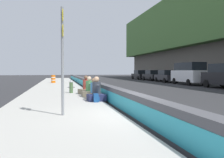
{
  "coord_description": "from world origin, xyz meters",
  "views": [
    {
      "loc": [
        -7.48,
        2.6,
        1.64
      ],
      "look_at": [
        7.64,
        -0.95,
        1.07
      ],
      "focal_mm": 36.95,
      "sensor_mm": 36.0,
      "label": 1
    }
  ],
  "objects_px": {
    "route_sign_post": "(63,53)",
    "parked_car_midline": "(166,76)",
    "seated_person_foreground": "(96,93)",
    "parked_car_fourth": "(189,73)",
    "seated_person_middle": "(94,92)",
    "parked_car_far": "(152,75)",
    "construction_barrel": "(53,79)",
    "parked_car_farther": "(140,75)",
    "seated_person_rear": "(89,90)",
    "backpack": "(96,98)",
    "seated_person_far": "(86,88)",
    "fire_hydrant": "(71,86)"
  },
  "relations": [
    {
      "from": "route_sign_post",
      "to": "parked_car_midline",
      "type": "height_order",
      "value": "route_sign_post"
    },
    {
      "from": "seated_person_foreground",
      "to": "parked_car_fourth",
      "type": "xyz_separation_m",
      "value": [
        12.63,
        -12.88,
        0.84
      ]
    },
    {
      "from": "seated_person_middle",
      "to": "parked_car_far",
      "type": "bearing_deg",
      "value": -29.89
    },
    {
      "from": "construction_barrel",
      "to": "parked_car_farther",
      "type": "relative_size",
      "value": 0.21
    },
    {
      "from": "seated_person_middle",
      "to": "seated_person_rear",
      "type": "xyz_separation_m",
      "value": [
        1.02,
        0.12,
        0.02
      ]
    },
    {
      "from": "parked_car_midline",
      "to": "backpack",
      "type": "bearing_deg",
      "value": 145.34
    },
    {
      "from": "seated_person_rear",
      "to": "seated_person_far",
      "type": "xyz_separation_m",
      "value": [
        1.36,
        0.02,
        0.01
      ]
    },
    {
      "from": "seated_person_rear",
      "to": "parked_car_midline",
      "type": "height_order",
      "value": "parked_car_midline"
    },
    {
      "from": "backpack",
      "to": "parked_car_fourth",
      "type": "xyz_separation_m",
      "value": [
        13.07,
        -12.98,
        1.02
      ]
    },
    {
      "from": "parked_car_farther",
      "to": "seated_person_middle",
      "type": "bearing_deg",
      "value": 155.4
    },
    {
      "from": "parked_car_midline",
      "to": "parked_car_farther",
      "type": "bearing_deg",
      "value": -0.83
    },
    {
      "from": "route_sign_post",
      "to": "parked_car_midline",
      "type": "bearing_deg",
      "value": -33.87
    },
    {
      "from": "seated_person_middle",
      "to": "parked_car_fourth",
      "type": "relative_size",
      "value": 0.21
    },
    {
      "from": "construction_barrel",
      "to": "parked_car_fourth",
      "type": "distance_m",
      "value": 16.13
    },
    {
      "from": "seated_person_far",
      "to": "parked_car_fourth",
      "type": "xyz_separation_m",
      "value": [
        9.21,
        -12.99,
        0.84
      ]
    },
    {
      "from": "seated_person_foreground",
      "to": "parked_car_fourth",
      "type": "distance_m",
      "value": 18.06
    },
    {
      "from": "fire_hydrant",
      "to": "parked_car_fourth",
      "type": "height_order",
      "value": "parked_car_fourth"
    },
    {
      "from": "parked_car_farther",
      "to": "construction_barrel",
      "type": "bearing_deg",
      "value": 127.27
    },
    {
      "from": "parked_car_midline",
      "to": "seated_person_middle",
      "type": "bearing_deg",
      "value": 143.37
    },
    {
      "from": "route_sign_post",
      "to": "construction_barrel",
      "type": "relative_size",
      "value": 3.79
    },
    {
      "from": "parked_car_far",
      "to": "fire_hydrant",
      "type": "bearing_deg",
      "value": 144.0
    },
    {
      "from": "seated_person_foreground",
      "to": "parked_car_midline",
      "type": "bearing_deg",
      "value": -35.1
    },
    {
      "from": "route_sign_post",
      "to": "seated_person_foreground",
      "type": "height_order",
      "value": "route_sign_post"
    },
    {
      "from": "parked_car_far",
      "to": "parked_car_farther",
      "type": "height_order",
      "value": "same"
    },
    {
      "from": "parked_car_far",
      "to": "parked_car_farther",
      "type": "bearing_deg",
      "value": 0.46
    },
    {
      "from": "fire_hydrant",
      "to": "construction_barrel",
      "type": "height_order",
      "value": "construction_barrel"
    },
    {
      "from": "fire_hydrant",
      "to": "parked_car_farther",
      "type": "bearing_deg",
      "value": -29.23
    },
    {
      "from": "seated_person_middle",
      "to": "parked_car_far",
      "type": "xyz_separation_m",
      "value": [
        22.72,
        -13.06,
        0.38
      ]
    },
    {
      "from": "parked_car_fourth",
      "to": "backpack",
      "type": "bearing_deg",
      "value": 135.22
    },
    {
      "from": "seated_person_rear",
      "to": "parked_car_far",
      "type": "height_order",
      "value": "parked_car_far"
    },
    {
      "from": "seated_person_rear",
      "to": "parked_car_fourth",
      "type": "height_order",
      "value": "parked_car_fourth"
    },
    {
      "from": "parked_car_far",
      "to": "construction_barrel",
      "type": "bearing_deg",
      "value": 111.36
    },
    {
      "from": "parked_car_fourth",
      "to": "parked_car_far",
      "type": "height_order",
      "value": "parked_car_fourth"
    },
    {
      "from": "backpack",
      "to": "parked_car_far",
      "type": "relative_size",
      "value": 0.09
    },
    {
      "from": "seated_person_middle",
      "to": "seated_person_rear",
      "type": "height_order",
      "value": "seated_person_rear"
    },
    {
      "from": "seated_person_middle",
      "to": "parked_car_far",
      "type": "relative_size",
      "value": 0.24
    },
    {
      "from": "route_sign_post",
      "to": "parked_car_fourth",
      "type": "xyz_separation_m",
      "value": [
        16.02,
        -14.58,
        -0.86
      ]
    },
    {
      "from": "parked_car_midline",
      "to": "fire_hydrant",
      "type": "bearing_deg",
      "value": 135.16
    },
    {
      "from": "seated_person_rear",
      "to": "backpack",
      "type": "distance_m",
      "value": 2.51
    },
    {
      "from": "backpack",
      "to": "parked_car_farther",
      "type": "relative_size",
      "value": 0.09
    },
    {
      "from": "seated_person_foreground",
      "to": "parked_car_far",
      "type": "distance_m",
      "value": 27.12
    },
    {
      "from": "fire_hydrant",
      "to": "seated_person_far",
      "type": "xyz_separation_m",
      "value": [
        -0.94,
        -0.89,
        -0.08
      ]
    },
    {
      "from": "seated_person_middle",
      "to": "parked_car_midline",
      "type": "height_order",
      "value": "parked_car_midline"
    },
    {
      "from": "seated_person_middle",
      "to": "parked_car_fourth",
      "type": "distance_m",
      "value": 17.33
    },
    {
      "from": "construction_barrel",
      "to": "parked_car_midline",
      "type": "xyz_separation_m",
      "value": [
        0.63,
        -15.3,
        0.24
      ]
    },
    {
      "from": "backpack",
      "to": "parked_car_far",
      "type": "distance_m",
      "value": 27.56
    },
    {
      "from": "seated_person_far",
      "to": "parked_car_midline",
      "type": "height_order",
      "value": "parked_car_midline"
    },
    {
      "from": "seated_person_middle",
      "to": "parked_car_far",
      "type": "distance_m",
      "value": 26.21
    },
    {
      "from": "backpack",
      "to": "seated_person_far",
      "type": "bearing_deg",
      "value": 0.27
    },
    {
      "from": "fire_hydrant",
      "to": "construction_barrel",
      "type": "bearing_deg",
      "value": 6.09
    }
  ]
}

